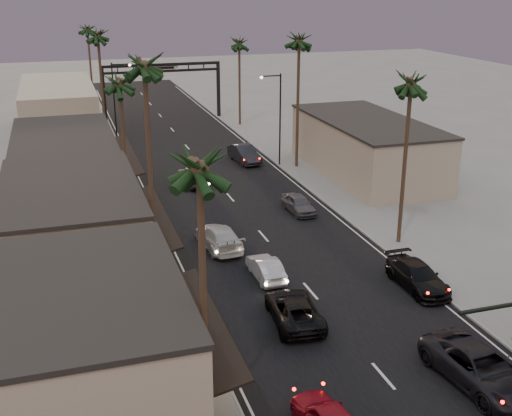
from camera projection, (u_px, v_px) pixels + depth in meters
ground at (221, 187)px, 56.65m from camera, size 200.00×200.00×0.00m
road at (208, 172)px, 61.14m from camera, size 14.00×120.00×0.02m
sidewalk_left at (101, 160)px, 64.74m from camera, size 5.00×92.00×0.12m
sidewalk_right at (278, 147)px, 70.08m from camera, size 5.00×92.00×0.12m
storefront_near at (87, 348)px, 26.90m from camera, size 8.00×12.00×5.50m
storefront_mid at (73, 230)px, 39.48m from camera, size 8.00×14.00×5.50m
storefront_far at (65, 166)px, 53.94m from camera, size 8.00×16.00×5.00m
storefront_dist at (59, 110)px, 74.44m from camera, size 8.00×20.00×6.00m
building_right at (366, 148)px, 59.74m from camera, size 8.00×18.00×5.00m
arch at (162, 77)px, 81.73m from camera, size 15.20×0.40×7.27m
streetlight_right at (277, 112)px, 61.29m from camera, size 2.13×0.30×9.00m
streetlight_left at (117, 97)px, 69.08m from camera, size 2.13×0.30×9.00m
palm_la at (199, 157)px, 22.52m from camera, size 3.20×3.20×13.20m
palm_lb at (144, 59)px, 33.54m from camera, size 3.20×3.20×15.20m
palm_lc at (119, 78)px, 47.10m from camera, size 3.20×3.20×12.20m
palm_ld at (97, 32)px, 63.52m from camera, size 3.20×3.20×14.20m
palm_ra at (412, 77)px, 40.83m from camera, size 3.20×3.20×13.20m
palm_rb at (299, 36)px, 58.47m from camera, size 3.20×3.20×14.20m
palm_rc at (239, 40)px, 77.10m from camera, size 3.20×3.20×12.20m
palm_far at (87, 26)px, 84.60m from camera, size 3.20×3.20×13.20m
oncoming_pickup at (294, 309)px, 34.20m from camera, size 2.92×5.44×1.45m
oncoming_silver at (266, 268)px, 39.22m from camera, size 1.45×4.08×1.34m
oncoming_white at (219, 237)px, 43.68m from camera, size 2.62×5.56×1.57m
oncoming_dgrey at (194, 175)px, 57.07m from camera, size 2.33×5.11×1.70m
curbside_near at (480, 368)px, 28.87m from camera, size 3.45×6.37×1.70m
curbside_black at (417, 276)px, 37.95m from camera, size 2.14×5.19×1.50m
curbside_grey at (299, 204)px, 50.33m from camera, size 1.85×4.17×1.39m
curbside_far at (244, 154)px, 64.12m from camera, size 2.32×5.33×1.70m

